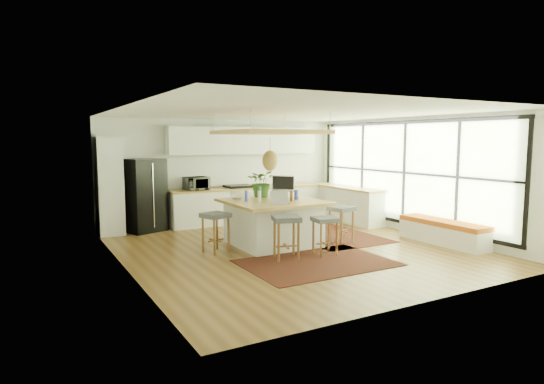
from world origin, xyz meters
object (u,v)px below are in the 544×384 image
stool_right_front (341,226)px  laptop (280,198)px  stool_near_left (286,240)px  monitor (283,185)px  stool_right_back (313,219)px  microwave (196,182)px  stool_near_right (325,237)px  stool_left_side (216,234)px  island (273,223)px  island_plant (261,185)px  fridge (145,193)px

stool_right_front → laptop: (-1.51, -0.01, 0.70)m
stool_near_left → monitor: monitor is taller
stool_near_left → stool_right_back: size_ratio=1.17×
stool_right_front → microwave: size_ratio=1.30×
stool_near_right → stool_left_side: stool_left_side is taller
stool_near_left → microwave: 3.94m
island → stool_near_left: island is taller
stool_right_front → laptop: laptop is taller
stool_right_front → stool_near_left: bearing=-159.0°
stool_right_front → island_plant: island_plant is taller
island → stool_left_side: bearing=-178.3°
island → stool_right_back: 1.46m
island_plant → fridge: bearing=134.2°
island_plant → stool_near_right: bearing=-78.5°
laptop → microwave: (-0.56, 3.19, 0.07)m
stool_right_front → stool_left_side: (-2.67, 0.46, 0.00)m
fridge → stool_left_side: (0.68, -2.74, -0.57)m
fridge → monitor: fridge is taller
stool_right_front → monitor: bearing=139.0°
stool_near_left → stool_near_right: (0.81, -0.07, 0.00)m
stool_right_back → stool_left_side: stool_left_side is taller
stool_right_front → laptop: 1.66m
laptop → microwave: size_ratio=0.64×
stool_right_back → microwave: bearing=133.2°
stool_left_side → microwave: 2.89m
island → microwave: (-0.68, 2.68, 0.66)m
stool_near_right → laptop: 1.15m
stool_near_right → stool_right_front: (0.95, 0.74, 0.00)m
stool_near_left → island_plant: bearing=76.6°
stool_right_back → monitor: size_ratio=1.32×
monitor → island: bearing=-95.0°
fridge → stool_near_left: bearing=-88.1°
fridge → stool_near_left: (1.59, -3.88, -0.57)m
microwave → island_plant: (0.74, -2.06, 0.07)m
stool_near_right → stool_right_back: 1.97m
stool_left_side → stool_near_right: bearing=-34.9°
island → island_plant: 0.96m
stool_near_left → stool_left_side: stool_near_left is taller
stool_near_left → stool_right_back: stool_near_left is taller
fridge → monitor: 3.40m
stool_right_back → microwave: microwave is taller
fridge → island_plant: 2.91m
stool_near_left → stool_right_front: (1.76, 0.67, 0.00)m
island → stool_near_left: 1.23m
fridge → island: (1.96, -2.71, -0.46)m
stool_near_left → stool_near_right: size_ratio=1.11×
island → monitor: 0.91m
stool_near_left → island_plant: size_ratio=1.18×
stool_right_front → stool_right_back: stool_right_front is taller
stool_left_side → stool_right_back: bearing=11.6°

